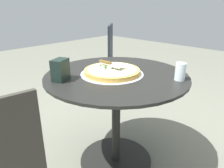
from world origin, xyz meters
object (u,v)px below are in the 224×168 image
Objects in this scene: napkin_dispenser at (60,70)px; patio_table at (116,101)px; pizza_on_tray at (112,72)px; drinking_cup at (180,72)px; patio_chair_corner at (119,57)px; pizza_server at (110,64)px.

patio_table is at bearing -50.13° from napkin_dispenser.
napkin_dispenser is at bearing 64.89° from pizza_on_tray.
napkin_dispenser is (0.54, 0.53, 0.01)m from drinking_cup.
napkin_dispenser is 0.15× the size of patio_chair_corner.
pizza_on_tray is 3.90× the size of drinking_cup.
patio_table is at bearing 27.12° from drinking_cup.
napkin_dispenser is at bearing 44.20° from drinking_cup.
patio_chair_corner is at bearing 4.35° from napkin_dispenser.
patio_table is 0.28m from pizza_server.
patio_table is at bearing -135.03° from pizza_on_tray.
patio_chair_corner reaches higher than pizza_on_tray.
napkin_dispenser reaches higher than pizza_server.
patio_chair_corner is (0.70, -1.32, -0.27)m from napkin_dispenser.
patio_chair_corner is at bearing -32.58° from drinking_cup.
pizza_on_tray is 2.05× the size of pizza_server.
drinking_cup is 0.76m from napkin_dispenser.
patio_chair_corner is (0.87, -0.98, 0.01)m from patio_table.
pizza_on_tray is 1.33m from patio_chair_corner.
patio_chair_corner reaches higher than pizza_server.
patio_chair_corner is at bearing -48.66° from patio_table.
napkin_dispenser is at bearing 72.11° from pizza_server.
patio_chair_corner is at bearing -50.62° from pizza_server.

